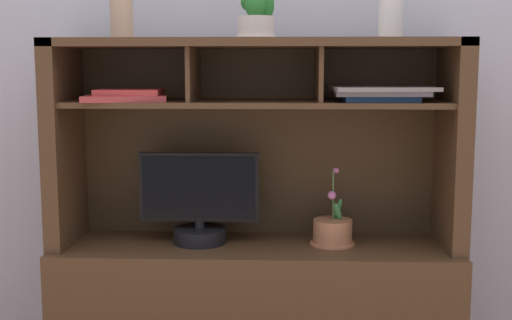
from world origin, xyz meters
TOP-DOWN VIEW (x-y plane):
  - back_wall at (0.00, 0.25)m, footprint 6.00×0.02m
  - media_console at (0.00, 0.00)m, footprint 1.48×0.47m
  - tv_monitor at (-0.21, -0.00)m, footprint 0.45×0.20m
  - potted_orchid at (0.29, -0.00)m, footprint 0.17×0.17m
  - magazine_stack_left at (0.44, -0.05)m, footprint 0.38×0.27m
  - magazine_stack_centre at (-0.46, -0.05)m, footprint 0.32×0.26m
  - potted_succulent at (0.00, -0.02)m, footprint 0.15×0.15m
  - ceramic_vase at (-0.48, -0.01)m, footprint 0.09×0.09m
  - accent_vase at (0.48, 0.02)m, footprint 0.09×0.09m

SIDE VIEW (x-z plane):
  - media_console at x=0.00m, z-range -0.25..1.10m
  - potted_orchid at x=0.29m, z-range 0.50..0.79m
  - tv_monitor at x=-0.21m, z-range 0.57..0.91m
  - magazine_stack_centre at x=-0.46m, z-range 1.13..1.17m
  - magazine_stack_left at x=0.44m, z-range 1.14..1.19m
  - back_wall at x=0.00m, z-range 0.00..2.80m
  - ceramic_vase at x=-0.48m, z-range 1.35..1.51m
  - potted_succulent at x=0.00m, z-range 1.33..1.55m
  - accent_vase at x=0.48m, z-range 1.35..1.54m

